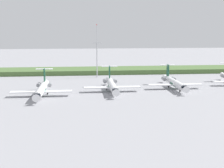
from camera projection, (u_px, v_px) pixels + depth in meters
ground_plane at (108, 83)px, 144.72m from camera, size 500.00×500.00×0.00m
grass_berm at (103, 71)px, 178.90m from camera, size 320.00×20.00×2.48m
regional_jet_second at (42, 89)px, 117.97m from camera, size 22.81×31.00×9.00m
regional_jet_third at (112, 85)px, 126.55m from camera, size 22.81×31.00×9.00m
regional_jet_fourth at (174, 82)px, 132.43m from camera, size 22.81×31.00×9.00m
antenna_mast at (97, 56)px, 160.63m from camera, size 4.40×0.50×27.14m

